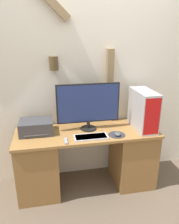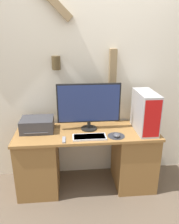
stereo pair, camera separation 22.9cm
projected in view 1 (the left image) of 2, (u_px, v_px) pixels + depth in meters
ground_plane at (92, 201)px, 2.48m from camera, size 12.00×12.00×0.00m
wall_back at (81, 72)px, 2.59m from camera, size 6.40×0.15×2.72m
desk at (87, 158)px, 2.62m from camera, size 1.63×0.57×0.73m
monitor at (88, 105)px, 2.46m from camera, size 0.72×0.19×0.54m
keyboard at (91, 137)px, 2.35m from camera, size 0.36×0.16×0.02m
mousepad at (117, 135)px, 2.41m from camera, size 0.19×0.19×0.00m
mouse at (118, 134)px, 2.38m from camera, size 0.07×0.08×0.04m
computer_tower at (143, 110)px, 2.51m from camera, size 0.20×0.45×0.46m
printer at (36, 127)px, 2.44m from camera, size 0.37×0.28×0.15m
remote_control at (66, 141)px, 2.26m from camera, size 0.03×0.13×0.02m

